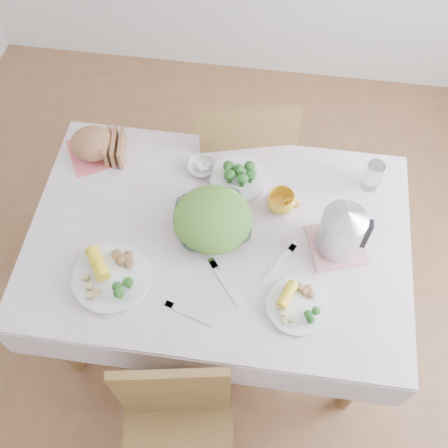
# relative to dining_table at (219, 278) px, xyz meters

# --- Properties ---
(floor) EXTENTS (3.60, 3.60, 0.00)m
(floor) POSITION_rel_dining_table_xyz_m (0.00, 0.00, -0.38)
(floor) COLOR brown
(floor) RESTS_ON ground
(dining_table) EXTENTS (1.40, 0.90, 0.75)m
(dining_table) POSITION_rel_dining_table_xyz_m (0.00, 0.00, 0.00)
(dining_table) COLOR brown
(dining_table) RESTS_ON floor
(tablecloth) EXTENTS (1.50, 1.00, 0.01)m
(tablecloth) POSITION_rel_dining_table_xyz_m (0.00, 0.00, 0.38)
(tablecloth) COLOR beige
(tablecloth) RESTS_ON dining_table
(chair_far) EXTENTS (0.55, 0.55, 0.99)m
(chair_far) POSITION_rel_dining_table_xyz_m (0.01, 0.66, 0.09)
(chair_far) COLOR brown
(chair_far) RESTS_ON floor
(salad_bowl) EXTENTS (0.37, 0.37, 0.07)m
(salad_bowl) POSITION_rel_dining_table_xyz_m (-0.03, 0.03, 0.42)
(salad_bowl) COLOR white
(salad_bowl) RESTS_ON tablecloth
(dinner_plate_left) EXTENTS (0.36, 0.36, 0.02)m
(dinner_plate_left) POSITION_rel_dining_table_xyz_m (-0.37, -0.24, 0.40)
(dinner_plate_left) COLOR white
(dinner_plate_left) RESTS_ON tablecloth
(dinner_plate_right) EXTENTS (0.33, 0.33, 0.02)m
(dinner_plate_right) POSITION_rel_dining_table_xyz_m (0.33, -0.26, 0.40)
(dinner_plate_right) COLOR white
(dinner_plate_right) RESTS_ON tablecloth
(broccoli_plate) EXTENTS (0.29, 0.29, 0.02)m
(broccoli_plate) POSITION_rel_dining_table_xyz_m (0.04, 0.28, 0.40)
(broccoli_plate) COLOR beige
(broccoli_plate) RESTS_ON tablecloth
(napkin) EXTENTS (0.30, 0.30, 0.00)m
(napkin) POSITION_rel_dining_table_xyz_m (-0.59, 0.34, 0.39)
(napkin) COLOR #DF5B5F
(napkin) RESTS_ON tablecloth
(bread_loaf) EXTENTS (0.23, 0.23, 0.11)m
(bread_loaf) POSITION_rel_dining_table_xyz_m (-0.59, 0.34, 0.45)
(bread_loaf) COLOR brown
(bread_loaf) RESTS_ON napkin
(fruit_bowl) EXTENTS (0.15, 0.15, 0.04)m
(fruit_bowl) POSITION_rel_dining_table_xyz_m (-0.12, 0.31, 0.41)
(fruit_bowl) COLOR white
(fruit_bowl) RESTS_ON tablecloth
(yellow_mug) EXTENTS (0.11, 0.11, 0.09)m
(yellow_mug) POSITION_rel_dining_table_xyz_m (0.23, 0.16, 0.43)
(yellow_mug) COLOR gold
(yellow_mug) RESTS_ON tablecloth
(glass_tumbler) EXTENTS (0.09, 0.09, 0.14)m
(glass_tumbler) POSITION_rel_dining_table_xyz_m (0.59, 0.33, 0.45)
(glass_tumbler) COLOR white
(glass_tumbler) RESTS_ON tablecloth
(pink_tray) EXTENTS (0.26, 0.26, 0.02)m
(pink_tray) POSITION_rel_dining_table_xyz_m (0.46, 0.02, 0.40)
(pink_tray) COLOR #D7838A
(pink_tray) RESTS_ON tablecloth
(electric_kettle) EXTENTS (0.19, 0.19, 0.23)m
(electric_kettle) POSITION_rel_dining_table_xyz_m (0.46, 0.02, 0.51)
(electric_kettle) COLOR #B2B5BA
(electric_kettle) RESTS_ON pink_tray
(fork_left) EXTENTS (0.15, 0.18, 0.00)m
(fork_left) POSITION_rel_dining_table_xyz_m (0.06, -0.20, 0.39)
(fork_left) COLOR silver
(fork_left) RESTS_ON tablecloth
(fork_right) EXTENTS (0.12, 0.19, 0.00)m
(fork_right) POSITION_rel_dining_table_xyz_m (0.25, -0.09, 0.39)
(fork_right) COLOR silver
(fork_right) RESTS_ON tablecloth
(knife) EXTENTS (0.20, 0.08, 0.00)m
(knife) POSITION_rel_dining_table_xyz_m (-0.06, -0.34, 0.39)
(knife) COLOR silver
(knife) RESTS_ON tablecloth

